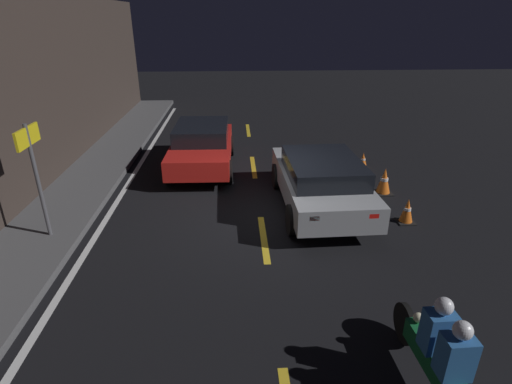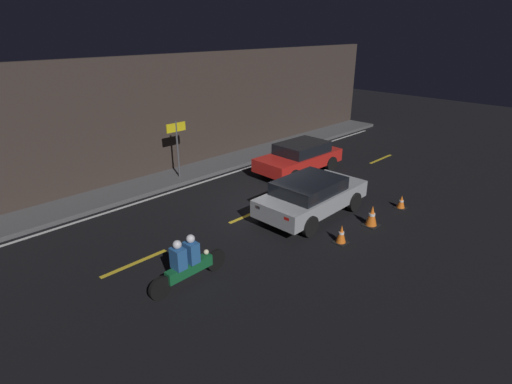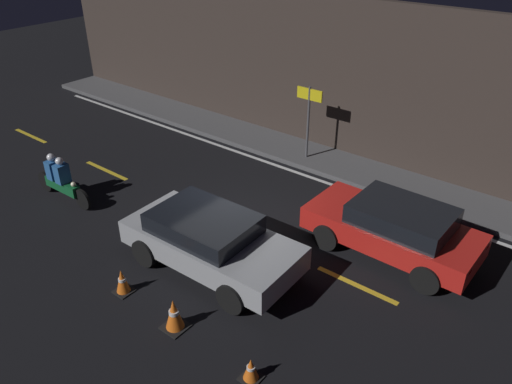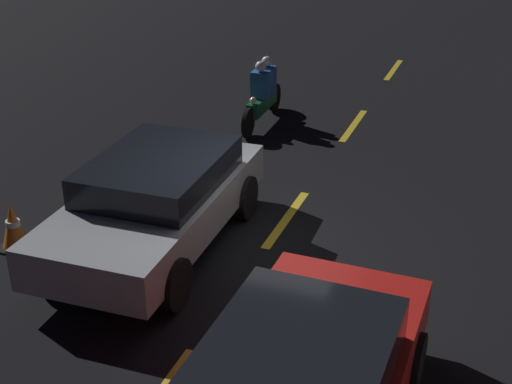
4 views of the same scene
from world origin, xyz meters
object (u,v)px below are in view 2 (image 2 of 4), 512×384
(motorcycle, at_px, (187,263))
(traffic_cone_near, at_px, (341,234))
(hatchback_silver, at_px, (311,195))
(traffic_cone_far, at_px, (401,202))
(taxi_red, at_px, (300,157))
(traffic_cone_mid, at_px, (372,216))
(shop_sign, at_px, (177,138))

(motorcycle, distance_m, traffic_cone_near, 4.83)
(hatchback_silver, bearing_deg, traffic_cone_near, -116.68)
(traffic_cone_far, bearing_deg, taxi_red, 86.31)
(hatchback_silver, bearing_deg, traffic_cone_mid, -69.01)
(motorcycle, bearing_deg, shop_sign, 55.55)
(traffic_cone_near, bearing_deg, taxi_red, 51.25)
(hatchback_silver, relative_size, traffic_cone_mid, 5.97)
(traffic_cone_far, bearing_deg, traffic_cone_mid, 178.91)
(hatchback_silver, bearing_deg, motorcycle, -177.71)
(hatchback_silver, height_order, taxi_red, taxi_red)
(motorcycle, distance_m, shop_sign, 7.75)
(motorcycle, bearing_deg, traffic_cone_near, -19.77)
(traffic_cone_far, height_order, shop_sign, shop_sign)
(taxi_red, bearing_deg, shop_sign, -32.92)
(taxi_red, bearing_deg, traffic_cone_far, 87.27)
(taxi_red, distance_m, motorcycle, 9.24)
(traffic_cone_near, bearing_deg, shop_sign, 92.95)
(hatchback_silver, relative_size, motorcycle, 1.81)
(motorcycle, bearing_deg, taxi_red, 20.54)
(traffic_cone_far, bearing_deg, shop_sign, 116.95)
(hatchback_silver, height_order, traffic_cone_mid, hatchback_silver)
(traffic_cone_mid, bearing_deg, traffic_cone_near, 178.42)
(taxi_red, relative_size, shop_sign, 1.72)
(hatchback_silver, height_order, traffic_cone_near, hatchback_silver)
(traffic_cone_mid, height_order, traffic_cone_far, traffic_cone_mid)
(hatchback_silver, xyz_separation_m, shop_sign, (-1.29, 6.06, 1.10))
(traffic_cone_mid, distance_m, traffic_cone_far, 1.99)
(traffic_cone_near, bearing_deg, traffic_cone_far, -1.31)
(hatchback_silver, distance_m, traffic_cone_mid, 2.12)
(motorcycle, distance_m, traffic_cone_far, 8.40)
(hatchback_silver, height_order, traffic_cone_far, hatchback_silver)
(shop_sign, bearing_deg, hatchback_silver, -77.98)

